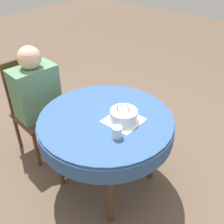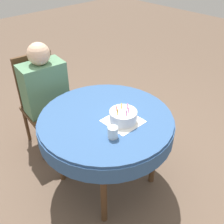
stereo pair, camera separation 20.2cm
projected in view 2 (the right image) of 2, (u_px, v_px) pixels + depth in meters
The scene contains 7 objects.
ground_plane at pixel (107, 179), 2.47m from camera, with size 12.00×12.00×0.00m, color brown.
dining_table at pixel (106, 126), 2.10m from camera, with size 1.08×1.08×0.72m.
chair at pixel (43, 100), 2.68m from camera, with size 0.48×0.48×0.96m.
person at pixel (45, 89), 2.51m from camera, with size 0.44×0.37×1.13m.
napkin at pixel (123, 121), 2.01m from camera, with size 0.26×0.26×0.00m.
birthday_cake at pixel (123, 116), 1.98m from camera, with size 0.21×0.21×0.13m.
drinking_glass at pixel (113, 132), 1.83m from camera, with size 0.07×0.07×0.09m.
Camera 2 is at (-1.11, -1.25, 1.92)m, focal length 42.00 mm.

